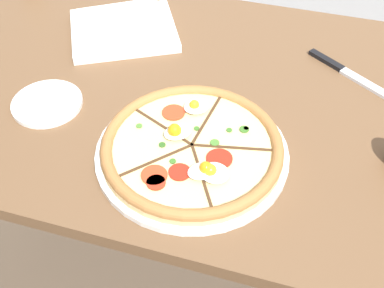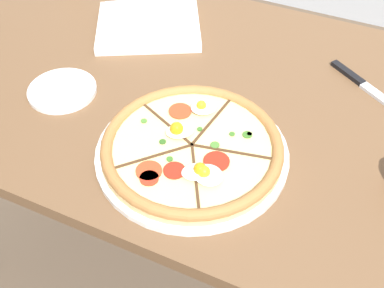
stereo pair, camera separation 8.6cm
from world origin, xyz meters
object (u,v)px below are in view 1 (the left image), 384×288
object	(u,v)px
knife_main	(348,73)
side_saucer	(47,103)
pizza	(192,148)
dining_table	(218,129)
napkin_folded	(123,28)

from	to	relation	value
knife_main	side_saucer	bearing A→B (deg)	-120.78
pizza	dining_table	bearing A→B (deg)	87.55
napkin_folded	knife_main	size ratio (longest dim) A/B	1.67
pizza	napkin_folded	size ratio (longest dim) A/B	1.12
knife_main	side_saucer	xyz separation A→B (m)	(-0.58, -0.28, 0.00)
knife_main	pizza	bearing A→B (deg)	-94.47
pizza	side_saucer	size ratio (longest dim) A/B	2.47
napkin_folded	knife_main	xyz separation A→B (m)	(0.53, -0.01, -0.01)
dining_table	side_saucer	size ratio (longest dim) A/B	10.08
pizza	napkin_folded	distance (m)	0.43
dining_table	pizza	bearing A→B (deg)	-92.45
dining_table	napkin_folded	bearing A→B (deg)	151.02
dining_table	napkin_folded	size ratio (longest dim) A/B	4.59
dining_table	knife_main	distance (m)	0.31
pizza	napkin_folded	xyz separation A→B (m)	(-0.27, 0.34, -0.00)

